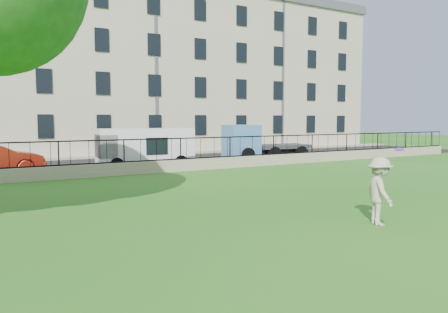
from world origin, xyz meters
TOP-DOWN VIEW (x-y plane):
  - ground at (0.00, 0.00)m, footprint 120.00×120.00m
  - retaining_wall at (0.00, 12.00)m, footprint 50.00×0.40m
  - iron_railing at (0.00, 12.00)m, footprint 50.00×0.05m
  - street at (0.00, 16.70)m, footprint 60.00×9.00m
  - sidewalk at (0.00, 21.90)m, footprint 60.00×1.40m
  - building_row at (0.00, 27.57)m, footprint 56.40×10.40m
  - man at (2.50, -1.05)m, footprint 1.06×1.30m
  - frisbee at (4.70, 0.08)m, footprint 0.34×0.34m
  - white_van at (2.00, 14.49)m, footprint 5.34×2.55m
  - blue_truck at (10.49, 14.92)m, footprint 5.69×2.53m

SIDE VIEW (x-z plane):
  - ground at x=0.00m, z-range 0.00..0.00m
  - street at x=0.00m, z-range 0.00..0.01m
  - sidewalk at x=0.00m, z-range 0.00..0.12m
  - retaining_wall at x=0.00m, z-range 0.00..0.60m
  - man at x=2.50m, z-range 0.00..1.75m
  - white_van at x=2.00m, z-range 0.00..2.16m
  - iron_railing at x=0.00m, z-range 0.59..1.72m
  - blue_truck at x=10.49m, z-range 0.00..2.31m
  - frisbee at x=4.70m, z-range 1.73..1.86m
  - building_row at x=0.00m, z-range 0.02..13.82m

